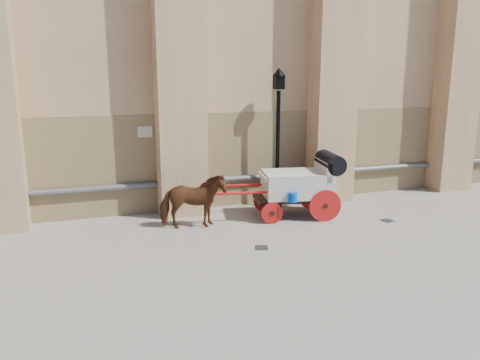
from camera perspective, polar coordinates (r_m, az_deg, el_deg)
name	(u,v)px	position (r m, az deg, el deg)	size (l,w,h in m)	color
ground	(255,250)	(11.43, 1.87, -8.52)	(90.00, 90.00, 0.00)	gray
horse	(193,201)	(12.86, -5.80, -2.62)	(0.81, 1.79, 1.51)	#5C2E1B
carriage	(302,182)	(13.97, 7.56, -0.30)	(4.48, 1.95, 1.90)	black
street_lamp	(278,135)	(14.64, 4.64, 5.55)	(0.41, 0.41, 4.35)	black
drain_grate_near	(261,248)	(11.56, 2.62, -8.23)	(0.32, 0.32, 0.01)	black
drain_grate_far	(387,221)	(14.27, 17.53, -4.74)	(0.32, 0.32, 0.01)	black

